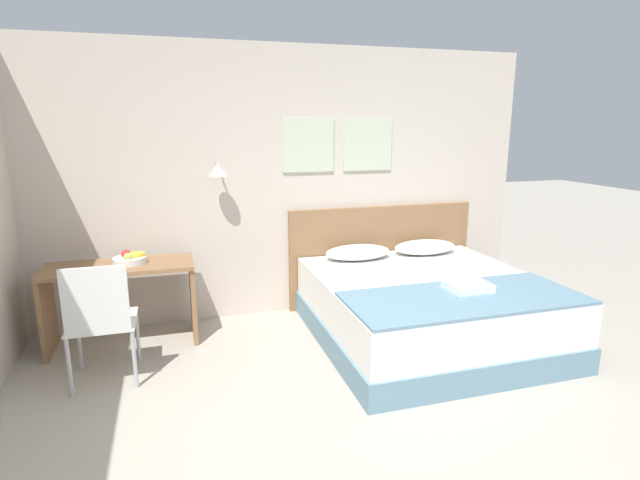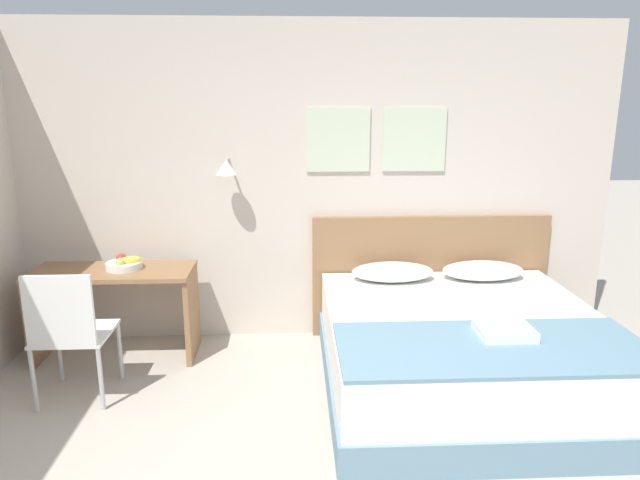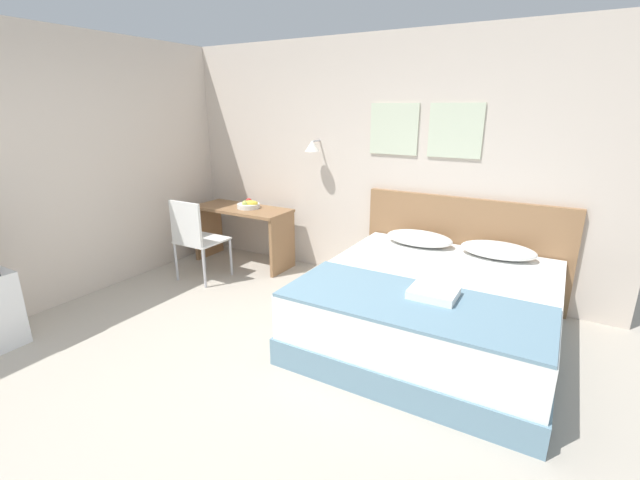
# 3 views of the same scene
# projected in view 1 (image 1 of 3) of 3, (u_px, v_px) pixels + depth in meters

# --- Properties ---
(wall_back) EXTENTS (5.36, 0.31, 2.65)m
(wall_back) POSITION_uv_depth(u_px,v_px,m) (274.00, 184.00, 4.93)
(wall_back) COLOR beige
(wall_back) RESTS_ON ground_plane
(bed) EXTENTS (1.92, 2.00, 0.58)m
(bed) POSITION_uv_depth(u_px,v_px,m) (427.00, 309.00, 4.48)
(bed) COLOR #66899E
(bed) RESTS_ON ground_plane
(headboard) EXTENTS (2.04, 0.06, 1.06)m
(headboard) POSITION_uv_depth(u_px,v_px,m) (381.00, 255.00, 5.38)
(headboard) COLOR #8E6642
(headboard) RESTS_ON ground_plane
(pillow_left) EXTENTS (0.67, 0.37, 0.14)m
(pillow_left) POSITION_uv_depth(u_px,v_px,m) (358.00, 252.00, 5.00)
(pillow_left) COLOR white
(pillow_left) RESTS_ON bed
(pillow_right) EXTENTS (0.67, 0.37, 0.14)m
(pillow_right) POSITION_uv_depth(u_px,v_px,m) (425.00, 247.00, 5.21)
(pillow_right) COLOR white
(pillow_right) RESTS_ON bed
(throw_blanket) EXTENTS (1.87, 0.80, 0.02)m
(throw_blanket) POSITION_uv_depth(u_px,v_px,m) (465.00, 298.00, 3.87)
(throw_blanket) COLOR #66899E
(throw_blanket) RESTS_ON bed
(folded_towel_near_foot) EXTENTS (0.33, 0.28, 0.06)m
(folded_towel_near_foot) POSITION_uv_depth(u_px,v_px,m) (468.00, 286.00, 4.02)
(folded_towel_near_foot) COLOR white
(folded_towel_near_foot) RESTS_ON throw_blanket
(desk) EXTENTS (1.24, 0.52, 0.73)m
(desk) POSITION_uv_depth(u_px,v_px,m) (121.00, 288.00, 4.33)
(desk) COLOR #8E6642
(desk) RESTS_ON ground_plane
(desk_chair) EXTENTS (0.48, 0.48, 0.95)m
(desk_chair) POSITION_uv_depth(u_px,v_px,m) (100.00, 315.00, 3.62)
(desk_chair) COLOR white
(desk_chair) RESTS_ON ground_plane
(fruit_bowl) EXTENTS (0.29, 0.28, 0.11)m
(fruit_bowl) POSITION_uv_depth(u_px,v_px,m) (130.00, 259.00, 4.32)
(fruit_bowl) COLOR silver
(fruit_bowl) RESTS_ON desk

